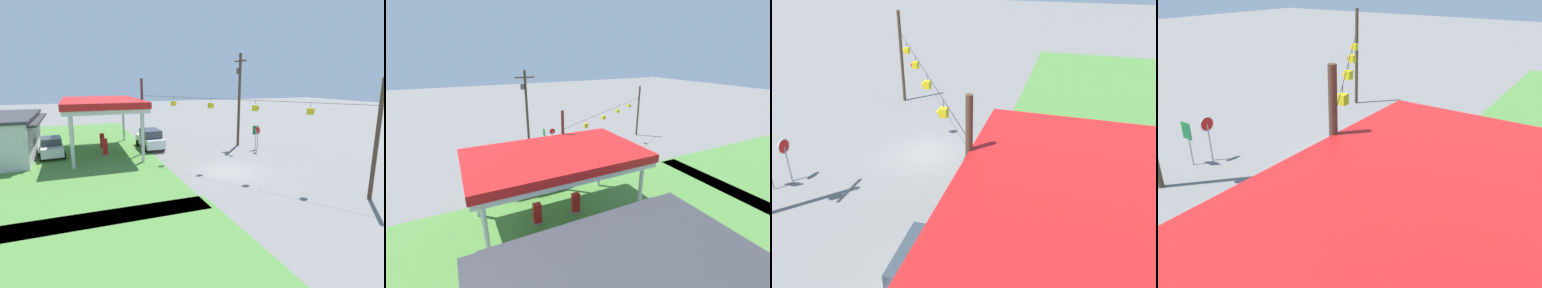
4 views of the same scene
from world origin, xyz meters
TOP-DOWN VIEW (x-y plane):
  - ground_plane at (0.00, 0.00)m, footprint 160.00×160.00m
  - gas_station_canopy at (10.09, 8.51)m, footprint 11.66×6.97m
  - car_at_pumps_front at (9.95, 3.90)m, footprint 5.00×2.22m
  - stop_sign_roadside at (4.87, -5.70)m, footprint 0.80×0.08m
  - route_sign at (5.82, -6.09)m, footprint 0.10×0.70m
  - signal_span_gantry at (0.00, -0.01)m, footprint 16.29×10.24m

SIDE VIEW (x-z plane):
  - ground_plane at x=0.00m, z-range 0.00..0.00m
  - car_at_pumps_front at x=9.95m, z-range 0.01..2.03m
  - route_sign at x=5.82m, z-range 0.51..2.91m
  - stop_sign_roadside at x=4.87m, z-range 0.56..3.06m
  - signal_span_gantry at x=0.00m, z-range 0.35..7.42m
  - gas_station_canopy at x=10.09m, z-range 2.08..7.24m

